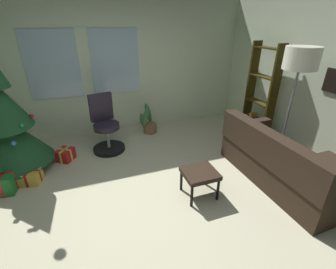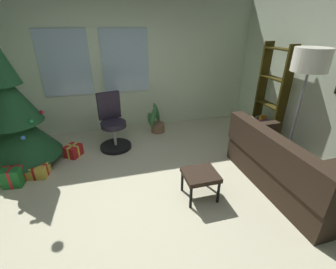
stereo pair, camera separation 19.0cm
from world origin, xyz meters
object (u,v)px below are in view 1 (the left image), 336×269
at_px(gift_box_gold, 30,177).
at_px(office_chair, 106,129).
at_px(floor_lamp, 300,66).
at_px(footstool, 200,175).
at_px(gift_box_red, 66,155).
at_px(potted_plant, 148,123).
at_px(couch, 297,166).
at_px(bookshelf, 260,99).
at_px(holiday_tree, 0,120).
at_px(gift_box_green, 6,182).

relative_size(gift_box_gold, office_chair, 0.34).
height_order(office_chair, floor_lamp, floor_lamp).
relative_size(footstool, gift_box_gold, 1.26).
relative_size(gift_box_red, potted_plant, 0.54).
bearing_deg(gift_box_red, couch, -29.27).
bearing_deg(gift_box_gold, bookshelf, 1.88).
bearing_deg(holiday_tree, office_chair, 8.31).
bearing_deg(bookshelf, gift_box_green, -177.12).
bearing_deg(gift_box_green, floor_lamp, -12.68).
distance_m(couch, gift_box_green, 4.03).
height_order(holiday_tree, floor_lamp, holiday_tree).
bearing_deg(floor_lamp, bookshelf, 68.27).
height_order(gift_box_gold, bookshelf, bookshelf).
bearing_deg(holiday_tree, potted_plant, 15.23).
bearing_deg(gift_box_green, couch, -17.18).
xyz_separation_m(gift_box_green, floor_lamp, (3.82, -0.86, 1.45)).
bearing_deg(gift_box_red, office_chair, 12.31).
xyz_separation_m(couch, footstool, (-1.41, 0.22, 0.04)).
xyz_separation_m(footstool, bookshelf, (1.81, 1.18, 0.47)).
bearing_deg(gift_box_red, holiday_tree, -175.70).
xyz_separation_m(gift_box_red, gift_box_gold, (-0.47, -0.47, -0.00)).
height_order(floor_lamp, potted_plant, floor_lamp).
xyz_separation_m(gift_box_gold, potted_plant, (2.05, 1.05, 0.12)).
bearing_deg(office_chair, floor_lamp, -33.43).
bearing_deg(gift_box_green, holiday_tree, 88.67).
distance_m(bookshelf, floor_lamp, 1.41).
bearing_deg(bookshelf, floor_lamp, -111.73).
distance_m(holiday_tree, bookshelf, 4.25).
bearing_deg(gift_box_red, gift_box_gold, -134.55).
xyz_separation_m(couch, office_chair, (-2.41, 1.90, 0.12)).
bearing_deg(couch, gift_box_green, 162.82).
distance_m(bookshelf, potted_plant, 2.21).
relative_size(gift_box_green, office_chair, 0.36).
xyz_separation_m(footstool, office_chair, (-1.00, 1.68, 0.07)).
height_order(gift_box_red, office_chair, office_chair).
relative_size(couch, bookshelf, 1.04).
distance_m(couch, potted_plant, 2.78).
bearing_deg(potted_plant, office_chair, -154.44).
bearing_deg(gift_box_green, office_chair, 26.23).
bearing_deg(couch, bookshelf, 74.13).
bearing_deg(floor_lamp, couch, -85.08).
relative_size(holiday_tree, potted_plant, 4.11).
height_order(couch, gift_box_gold, couch).
bearing_deg(couch, gift_box_gold, 160.43).
bearing_deg(bookshelf, potted_plant, 154.62).
distance_m(footstool, bookshelf, 2.21).
height_order(holiday_tree, gift_box_red, holiday_tree).
xyz_separation_m(footstool, gift_box_green, (-2.44, 0.97, -0.18)).
distance_m(couch, footstool, 1.43).
xyz_separation_m(holiday_tree, office_chair, (1.43, 0.21, -0.46)).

